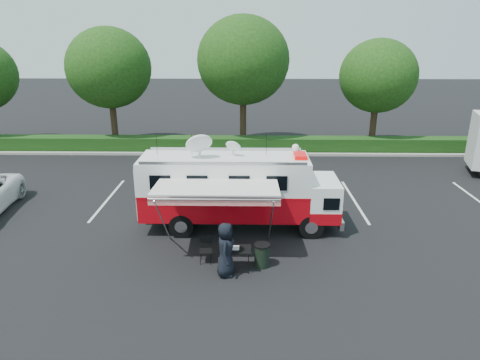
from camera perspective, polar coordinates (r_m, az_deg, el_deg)
The scene contains 9 objects.
ground_plane at distance 18.05m, azimuth -0.03°, elevation -6.23°, with size 120.00×120.00×0.00m, color black.
back_border at distance 29.35m, azimuth 2.72°, elevation 13.79°, with size 60.00×6.14×8.87m.
stall_lines at distance 20.81m, azimuth -1.26°, elevation -2.67°, with size 24.12×5.50×0.01m.
command_truck at distance 17.40m, azimuth -0.26°, elevation -1.28°, with size 8.09×2.23×3.88m.
awning at distance 14.97m, azimuth -3.23°, elevation -1.37°, with size 4.41×2.31×2.67m.
person at distance 14.75m, azimuth -1.88°, elevation -12.48°, with size 0.92×0.60×1.88m, color black.
folding_table at distance 14.63m, azimuth -0.42°, elevation -9.29°, with size 0.96×0.68×0.82m.
folding_chair at distance 15.34m, azimuth -4.56°, elevation -8.87°, with size 0.46×0.48×0.93m.
trash_bin at distance 15.04m, azimuth 2.95°, elevation -9.98°, with size 0.56×0.56×0.84m.
Camera 1 is at (0.29, -16.30, 7.74)m, focal length 32.00 mm.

